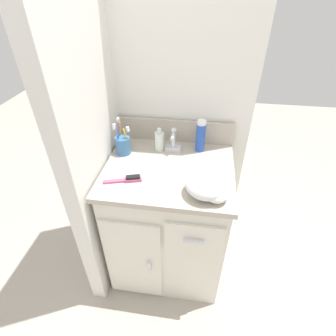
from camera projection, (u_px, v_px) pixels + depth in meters
ground_plane at (169, 259)px, 1.89m from camera, size 6.00×6.00×0.00m
wall_back at (177, 93)px, 1.50m from camera, size 0.87×0.08×2.20m
wall_left at (89, 115)px, 1.28m from camera, size 0.08×0.67×2.20m
vanity at (168, 219)px, 1.63m from camera, size 0.69×0.61×0.82m
backsplash at (176, 131)px, 1.58m from camera, size 0.69×0.02×0.14m
sink_faucet at (173, 143)px, 1.51m from camera, size 0.09×0.09×0.14m
toothbrush_cup at (123, 145)px, 1.48m from camera, size 0.09×0.10×0.20m
soap_dispenser at (159, 141)px, 1.51m from camera, size 0.05×0.06×0.14m
shaving_cream_can at (201, 136)px, 1.48m from camera, size 0.05×0.05×0.19m
hairbrush at (128, 179)px, 1.30m from camera, size 0.19×0.08×0.03m
hand_towel at (209, 186)px, 1.20m from camera, size 0.20×0.20×0.11m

